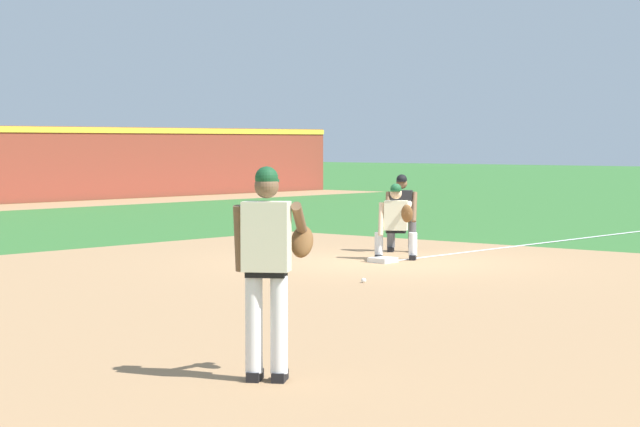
% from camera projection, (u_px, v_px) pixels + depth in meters
% --- Properties ---
extents(ground_plane, '(160.00, 160.00, 0.00)m').
position_uv_depth(ground_plane, '(383.00, 263.00, 21.33)').
color(ground_plane, '#336B2D').
extents(infield_dirt_patch, '(18.00, 18.00, 0.01)m').
position_uv_depth(infield_dirt_patch, '(344.00, 302.00, 16.03)').
color(infield_dirt_patch, '#A87F56').
rests_on(infield_dirt_patch, ground).
extents(foul_line_stripe, '(16.08, 0.10, 0.00)m').
position_uv_depth(foul_line_stripe, '(606.00, 235.00, 27.43)').
color(foul_line_stripe, white).
rests_on(foul_line_stripe, ground).
extents(first_base_bag, '(0.38, 0.38, 0.09)m').
position_uv_depth(first_base_bag, '(383.00, 260.00, 21.33)').
color(first_base_bag, white).
rests_on(first_base_bag, ground).
extents(baseball, '(0.07, 0.07, 0.07)m').
position_uv_depth(baseball, '(364.00, 280.00, 18.27)').
color(baseball, white).
rests_on(baseball, ground).
extents(pitcher, '(0.84, 0.57, 1.86)m').
position_uv_depth(pitcher, '(269.00, 259.00, 10.72)').
color(pitcher, black).
rests_on(pitcher, ground).
extents(first_baseman, '(0.81, 1.03, 1.34)m').
position_uv_depth(first_baseman, '(397.00, 218.00, 21.75)').
color(first_baseman, black).
rests_on(first_baseman, ground).
extents(umpire, '(0.63, 0.68, 1.46)m').
position_uv_depth(umpire, '(402.00, 210.00, 23.35)').
color(umpire, black).
rests_on(umpire, ground).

